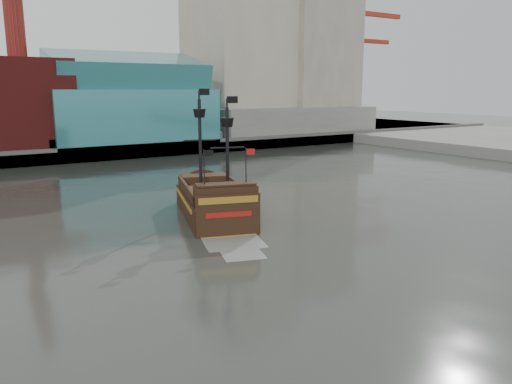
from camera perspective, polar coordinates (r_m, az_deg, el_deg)
ground at (r=33.60m, az=9.39°, el=-9.50°), size 400.00×400.00×0.00m
promenade_far at (r=117.58m, az=-22.16°, el=5.41°), size 220.00×60.00×2.00m
seawall at (r=88.86m, az=-18.59°, el=4.11°), size 220.00×1.00×2.60m
skyline at (r=111.58m, az=-19.63°, el=17.45°), size 149.00×45.00×62.00m
crane_a at (r=145.15m, az=11.27°, el=14.23°), size 22.50×4.00×32.25m
crane_b at (r=158.87m, az=11.23°, el=12.72°), size 19.10×4.00×26.25m
pirate_ship at (r=47.80m, az=-4.82°, el=-1.52°), size 10.07×18.11×13.00m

